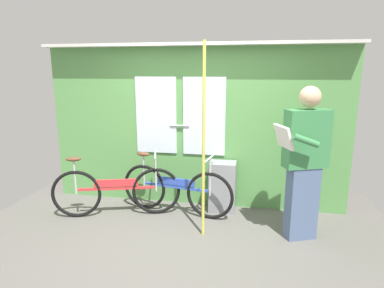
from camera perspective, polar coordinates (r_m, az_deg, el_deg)
name	(u,v)px	position (r m, az deg, el deg)	size (l,w,h in m)	color
ground_plane	(176,244)	(3.97, -2.84, -17.09)	(5.31, 3.99, 0.04)	#56544F
train_door_wall	(194,124)	(4.66, 0.29, 3.61)	(4.31, 0.28, 2.32)	#56934C
bicycle_near_door	(116,191)	(4.57, -13.22, -8.01)	(1.67, 0.63, 0.87)	black
bicycle_leaning_behind	(175,189)	(4.53, -2.96, -7.94)	(1.62, 0.46, 0.86)	black
passenger_reading_newspaper	(304,161)	(3.91, 19.12, -2.81)	(0.64, 0.59, 1.79)	slate
trash_bin_by_wall	(222,187)	(4.62, 5.37, -7.48)	(0.36, 0.28, 0.72)	gray
handrail_pole	(204,144)	(3.71, 2.05, 0.06)	(0.04, 0.04, 2.28)	#C6C14C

